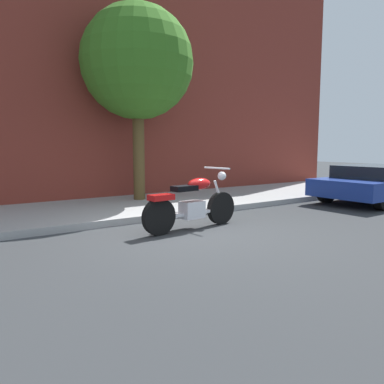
# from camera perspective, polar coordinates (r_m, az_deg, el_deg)

# --- Properties ---
(ground_plane) EXTENTS (60.00, 60.00, 0.00)m
(ground_plane) POSITION_cam_1_polar(r_m,az_deg,el_deg) (6.78, -0.47, -6.26)
(ground_plane) COLOR #303335
(sidewalk) EXTENTS (19.31, 3.23, 0.14)m
(sidewalk) POSITION_cam_1_polar(r_m,az_deg,el_deg) (9.27, -10.72, -2.37)
(sidewalk) COLOR #989898
(sidewalk) RESTS_ON ground
(building_facade) EXTENTS (19.31, 0.50, 8.11)m
(building_facade) POSITION_cam_1_polar(r_m,az_deg,el_deg) (11.17, -15.38, 19.65)
(building_facade) COLOR maroon
(building_facade) RESTS_ON ground
(motorcycle) EXTENTS (2.15, 0.70, 1.14)m
(motorcycle) POSITION_cam_1_polar(r_m,az_deg,el_deg) (7.02, -0.04, -1.91)
(motorcycle) COLOR black
(motorcycle) RESTS_ON ground
(parked_car_blue) EXTENTS (4.08, 1.91, 1.03)m
(parked_car_blue) POSITION_cam_1_polar(r_m,az_deg,el_deg) (11.71, 26.53, 1.31)
(parked_car_blue) COLOR black
(parked_car_blue) RESTS_ON ground
(street_tree) EXTENTS (2.91, 2.91, 5.15)m
(street_tree) POSITION_cam_1_polar(r_m,az_deg,el_deg) (10.31, -8.30, 18.74)
(street_tree) COLOR #513E20
(street_tree) RESTS_ON ground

